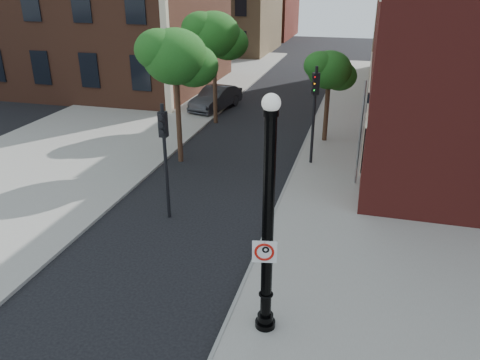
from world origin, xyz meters
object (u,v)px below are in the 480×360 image
(parked_car, at_px, (216,98))
(lamppost, at_px, (268,234))
(traffic_signal_right, at_px, (315,100))
(no_parking_sign, at_px, (265,252))
(traffic_signal_left, at_px, (164,143))

(parked_car, bearing_deg, lamppost, -56.38)
(lamppost, relative_size, traffic_signal_right, 1.31)
(no_parking_sign, distance_m, traffic_signal_left, 6.84)
(parked_car, height_order, traffic_signal_left, traffic_signal_left)
(traffic_signal_left, bearing_deg, lamppost, -43.71)
(no_parking_sign, height_order, traffic_signal_left, traffic_signal_left)
(parked_car, distance_m, traffic_signal_left, 15.11)
(lamppost, distance_m, traffic_signal_right, 11.36)
(traffic_signal_left, relative_size, traffic_signal_right, 0.93)
(traffic_signal_right, bearing_deg, no_parking_sign, -110.32)
(lamppost, xyz_separation_m, parked_car, (-7.57, 19.54, -2.01))
(traffic_signal_left, distance_m, traffic_signal_right, 7.79)
(parked_car, bearing_deg, traffic_signal_right, -36.05)
(no_parking_sign, height_order, parked_car, no_parking_sign)
(parked_car, relative_size, traffic_signal_left, 1.08)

